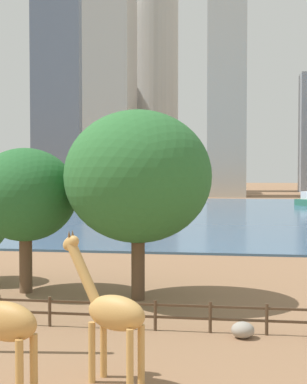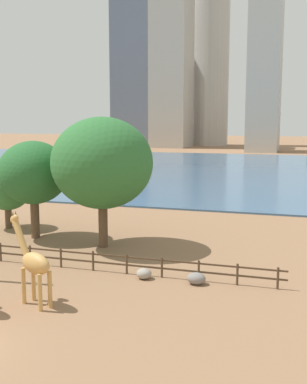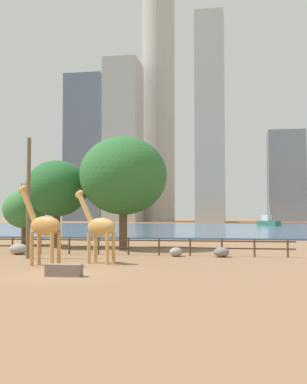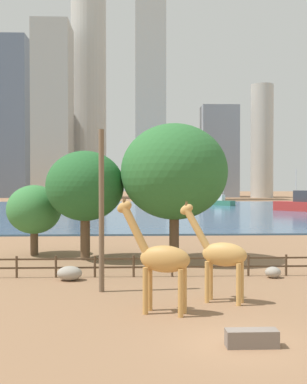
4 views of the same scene
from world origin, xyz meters
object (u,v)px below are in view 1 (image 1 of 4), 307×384
giraffe_tall (111,312)px  boulder_by_pole (243,330)px  giraffe_companion (0,320)px  tree_right_tall (25,195)px  tree_center_broad (138,177)px

giraffe_tall → boulder_by_pole: 7.30m
giraffe_companion → giraffe_tall: bearing=-128.4°
giraffe_tall → boulder_by_pole: size_ratio=5.13×
giraffe_companion → tree_right_tall: size_ratio=0.63×
giraffe_companion → boulder_by_pole: (7.12, 7.47, -2.06)m
giraffe_tall → giraffe_companion: bearing=57.4°
giraffe_companion → tree_center_broad: 14.40m
giraffe_companion → tree_right_tall: bearing=-52.4°
giraffe_tall → boulder_by_pole: bearing=-101.1°
giraffe_companion → boulder_by_pole: 10.52m
tree_right_tall → boulder_by_pole: bearing=-31.2°
giraffe_tall → tree_right_tall: bearing=-33.7°
giraffe_companion → tree_right_tall: tree_right_tall is taller
tree_center_broad → giraffe_companion: bearing=-97.2°
tree_right_tall → giraffe_companion: bearing=-72.1°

